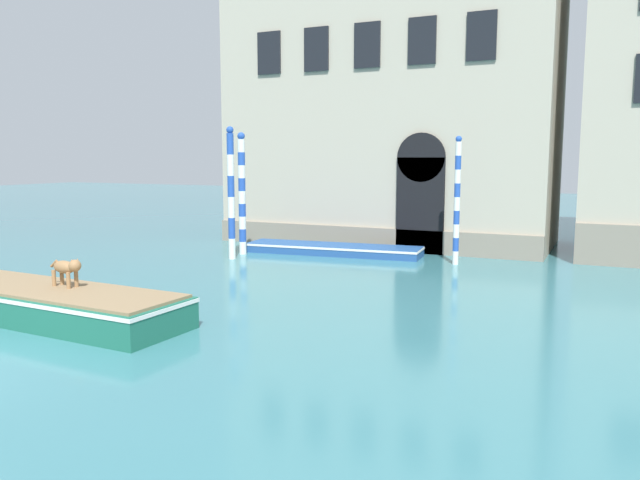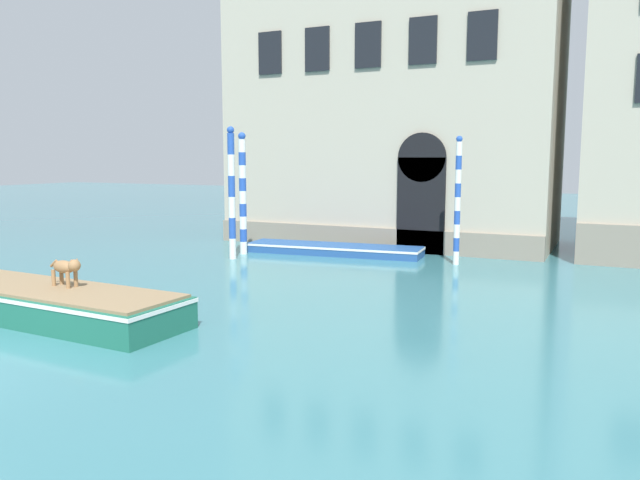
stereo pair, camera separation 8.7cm
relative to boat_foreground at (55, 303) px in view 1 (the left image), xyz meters
The scene contains 7 objects.
palazzo_left 18.23m from the boat_foreground, 81.39° to the left, with size 13.03×6.13×18.63m.
boat_foreground is the anchor object (origin of this frame).
dog_on_deck 0.81m from the boat_foreground, 52.24° to the left, with size 0.98×0.36×0.65m.
boat_moored_near_palazzo 11.32m from the boat_foreground, 81.37° to the left, with size 6.59×2.04×0.35m.
mooring_pole_0 10.02m from the boat_foreground, 97.66° to the left, with size 0.27×0.27×4.43m.
mooring_pole_1 12.66m from the boat_foreground, 59.93° to the left, with size 0.20×0.20×4.23m.
mooring_pole_3 8.93m from the boat_foreground, 96.97° to the left, with size 0.25×0.25×4.59m.
Camera 1 is at (10.10, -5.86, 3.54)m, focal length 35.00 mm.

